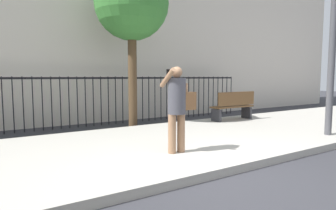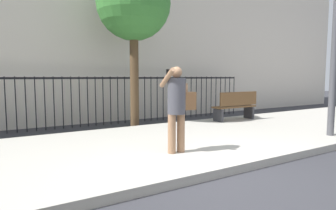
# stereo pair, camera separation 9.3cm
# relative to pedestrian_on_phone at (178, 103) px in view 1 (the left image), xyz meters

# --- Properties ---
(ground_plane) EXTENTS (60.00, 60.00, 0.00)m
(ground_plane) POSITION_rel_pedestrian_on_phone_xyz_m (0.07, -1.20, -1.09)
(ground_plane) COLOR #333338
(sidewalk) EXTENTS (28.00, 4.40, 0.15)m
(sidewalk) POSITION_rel_pedestrian_on_phone_xyz_m (0.07, 1.00, -1.02)
(sidewalk) COLOR #B2ADA3
(sidewalk) RESTS_ON ground
(iron_fence) EXTENTS (12.03, 0.04, 1.60)m
(iron_fence) POSITION_rel_pedestrian_on_phone_xyz_m (0.07, 4.70, -0.07)
(iron_fence) COLOR black
(iron_fence) RESTS_ON ground
(pedestrian_on_phone) EXTENTS (0.66, 0.48, 1.63)m
(pedestrian_on_phone) POSITION_rel_pedestrian_on_phone_xyz_m (0.00, 0.00, 0.00)
(pedestrian_on_phone) COLOR #936B4C
(pedestrian_on_phone) RESTS_ON sidewalk
(street_bench) EXTENTS (1.60, 0.45, 0.95)m
(street_bench) POSITION_rel_pedestrian_on_phone_xyz_m (3.96, 2.44, -0.44)
(street_bench) COLOR brown
(street_bench) RESTS_ON sidewalk
(street_tree_mid) EXTENTS (2.25, 2.25, 4.94)m
(street_tree_mid) POSITION_rel_pedestrian_on_phone_xyz_m (0.88, 3.73, 2.68)
(street_tree_mid) COLOR #4C3823
(street_tree_mid) RESTS_ON ground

